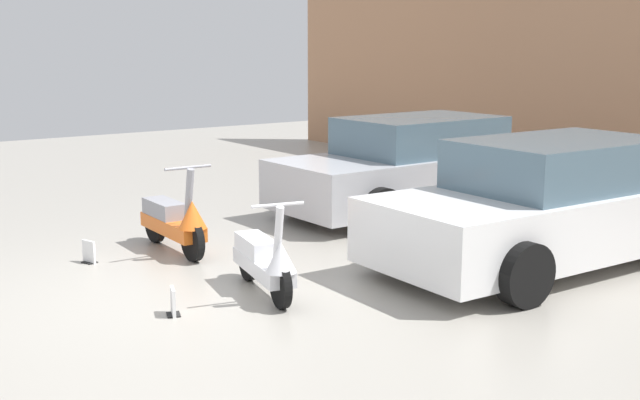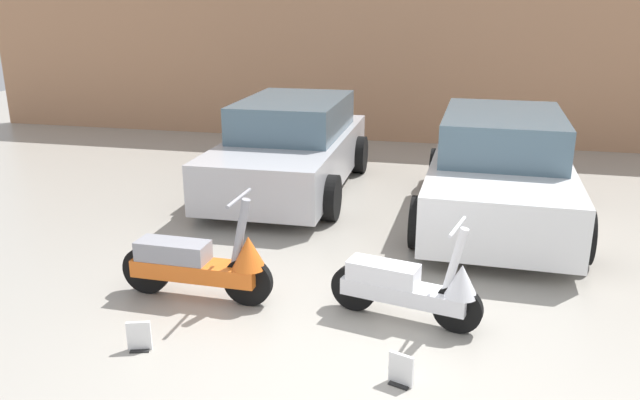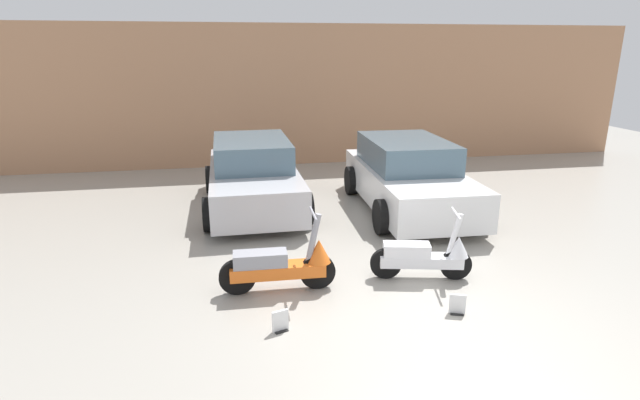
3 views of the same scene
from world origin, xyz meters
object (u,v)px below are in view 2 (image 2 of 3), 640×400
(scooter_front_right, at_px, (411,286))
(placard_near_right_scooter, at_px, (401,371))
(car_rear_left, at_px, (291,147))
(scooter_front_left, at_px, (202,263))
(placard_near_left_scooter, at_px, (139,338))
(car_rear_center, at_px, (500,170))

(scooter_front_right, bearing_deg, placard_near_right_scooter, -76.21)
(car_rear_left, xyz_separation_m, placard_near_right_scooter, (2.24, -4.92, -0.55))
(scooter_front_left, xyz_separation_m, placard_near_left_scooter, (-0.15, -1.01, -0.28))
(car_rear_center, bearing_deg, placard_near_right_scooter, -9.83)
(car_rear_left, height_order, placard_near_right_scooter, car_rear_left)
(placard_near_left_scooter, distance_m, placard_near_right_scooter, 2.20)
(placard_near_left_scooter, bearing_deg, car_rear_center, 53.99)
(scooter_front_right, xyz_separation_m, car_rear_left, (-2.22, 3.91, 0.31))
(car_rear_left, bearing_deg, placard_near_right_scooter, 23.70)
(scooter_front_left, xyz_separation_m, car_rear_left, (-0.19, 3.91, 0.28))
(car_rear_center, height_order, placard_near_right_scooter, car_rear_center)
(car_rear_center, height_order, placard_near_left_scooter, car_rear_center)
(scooter_front_right, xyz_separation_m, placard_near_left_scooter, (-2.18, -1.01, -0.24))
(scooter_front_right, relative_size, placard_near_right_scooter, 5.46)
(car_rear_left, bearing_deg, scooter_front_right, 28.79)
(car_rear_left, relative_size, car_rear_center, 0.98)
(scooter_front_left, relative_size, scooter_front_right, 1.11)
(scooter_front_left, distance_m, placard_near_left_scooter, 1.06)
(scooter_front_left, bearing_deg, car_rear_left, 93.93)
(scooter_front_right, bearing_deg, scooter_front_left, -167.43)
(car_rear_left, height_order, car_rear_center, car_rear_center)
(placard_near_right_scooter, bearing_deg, car_rear_left, 114.49)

